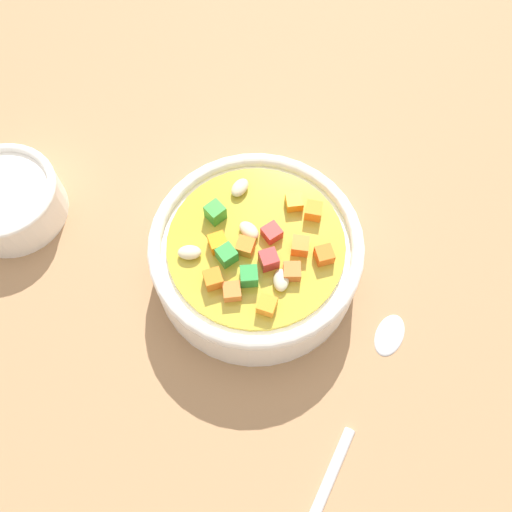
% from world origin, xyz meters
% --- Properties ---
extents(ground_plane, '(1.40, 1.40, 0.02)m').
position_xyz_m(ground_plane, '(0.00, 0.00, -0.01)').
color(ground_plane, '#9E754F').
extents(soup_bowl_main, '(0.16, 0.16, 0.06)m').
position_xyz_m(soup_bowl_main, '(-0.00, -0.00, 0.03)').
color(soup_bowl_main, white).
rests_on(soup_bowl_main, ground_plane).
extents(spoon, '(0.21, 0.15, 0.01)m').
position_xyz_m(spoon, '(-0.02, -0.15, 0.00)').
color(spoon, silver).
rests_on(spoon, ground_plane).
extents(side_bowl_small, '(0.09, 0.09, 0.04)m').
position_xyz_m(side_bowl_small, '(-0.15, 0.15, 0.02)').
color(side_bowl_small, white).
rests_on(side_bowl_small, ground_plane).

